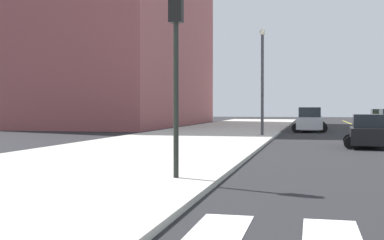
# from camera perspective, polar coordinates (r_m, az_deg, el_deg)

# --- Properties ---
(sidewalk_kerb_west) EXTENTS (10.00, 120.00, 0.15)m
(sidewalk_kerb_west) POSITION_cam_1_polar(r_m,az_deg,el_deg) (24.63, -4.30, -3.15)
(sidewalk_kerb_west) COLOR #B2ADA3
(sidewalk_kerb_west) RESTS_ON ground
(lane_divider_paint) EXTENTS (0.16, 80.00, 0.01)m
(lane_divider_paint) POSITION_cam_1_polar(r_m,az_deg,el_deg) (43.74, 19.49, -1.34)
(lane_divider_paint) COLOR yellow
(lane_divider_paint) RESTS_ON ground
(low_rise_brick_west) EXTENTS (16.00, 32.00, 27.27)m
(low_rise_brick_west) POSITION_cam_1_polar(r_m,az_deg,el_deg) (61.23, -8.11, 12.30)
(low_rise_brick_west) COLOR #8C484A
(low_rise_brick_west) RESTS_ON ground
(car_yellow_nearest) EXTENTS (2.69, 4.26, 1.89)m
(car_yellow_nearest) POSITION_cam_1_polar(r_m,az_deg,el_deg) (55.52, 20.24, 0.12)
(car_yellow_nearest) COLOR gold
(car_yellow_nearest) RESTS_ON ground
(car_silver_second) EXTENTS (2.91, 4.62, 2.05)m
(car_silver_second) POSITION_cam_1_polar(r_m,az_deg,el_deg) (43.66, 13.02, -0.05)
(car_silver_second) COLOR #B7B7BC
(car_silver_second) RESTS_ON ground
(car_black_fifth) EXTENTS (2.48, 3.86, 1.69)m
(car_black_fifth) POSITION_cam_1_polar(r_m,az_deg,el_deg) (27.11, 19.03, -1.29)
(car_black_fifth) COLOR black
(car_black_fifth) RESTS_ON ground
(car_gray_seventh) EXTENTS (2.88, 4.55, 2.01)m
(car_gray_seventh) POSITION_cam_1_polar(r_m,az_deg,el_deg) (51.65, 13.07, 0.15)
(car_gray_seventh) COLOR slate
(car_gray_seventh) RESTS_ON ground
(traffic_light_far_corner) EXTENTS (0.36, 0.41, 5.13)m
(traffic_light_far_corner) POSITION_cam_1_polar(r_m,az_deg,el_deg) (13.74, -1.79, 8.58)
(traffic_light_far_corner) COLOR black
(traffic_light_far_corner) RESTS_ON sidewalk_kerb_west
(street_lamp) EXTENTS (0.44, 0.44, 7.29)m
(street_lamp) POSITION_cam_1_polar(r_m,az_deg,el_deg) (35.52, 7.86, 5.31)
(street_lamp) COLOR #38383D
(street_lamp) RESTS_ON sidewalk_kerb_west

